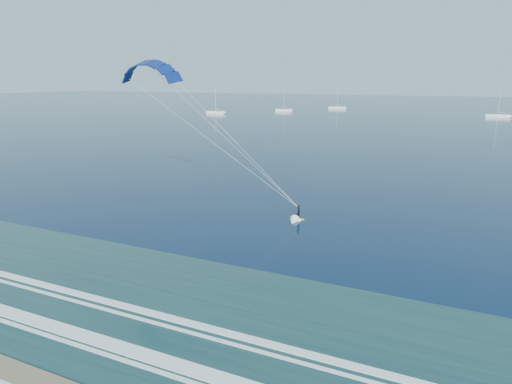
{
  "coord_description": "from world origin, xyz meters",
  "views": [
    {
      "loc": [
        21.0,
        -12.47,
        15.24
      ],
      "look_at": [
        2.46,
        26.82,
        4.46
      ],
      "focal_mm": 32.0,
      "sensor_mm": 36.0,
      "label": 1
    }
  ],
  "objects_px": {
    "sailboat_0": "(216,112)",
    "sailboat_2": "(337,108)",
    "kitesurfer_rig": "(223,136)",
    "sailboat_3": "(498,116)",
    "sailboat_1": "(284,110)"
  },
  "relations": [
    {
      "from": "sailboat_2",
      "to": "sailboat_3",
      "type": "distance_m",
      "value": 78.15
    },
    {
      "from": "kitesurfer_rig",
      "to": "sailboat_3",
      "type": "relative_size",
      "value": 1.67
    },
    {
      "from": "kitesurfer_rig",
      "to": "sailboat_2",
      "type": "xyz_separation_m",
      "value": [
        -40.75,
        194.56,
        -8.6
      ]
    },
    {
      "from": "sailboat_0",
      "to": "sailboat_2",
      "type": "bearing_deg",
      "value": 54.8
    },
    {
      "from": "sailboat_1",
      "to": "sailboat_3",
      "type": "height_order",
      "value": "sailboat_3"
    },
    {
      "from": "sailboat_0",
      "to": "sailboat_1",
      "type": "height_order",
      "value": "sailboat_0"
    },
    {
      "from": "sailboat_3",
      "to": "kitesurfer_rig",
      "type": "bearing_deg",
      "value": -101.11
    },
    {
      "from": "kitesurfer_rig",
      "to": "sailboat_2",
      "type": "bearing_deg",
      "value": 101.83
    },
    {
      "from": "sailboat_3",
      "to": "sailboat_2",
      "type": "bearing_deg",
      "value": 161.4
    },
    {
      "from": "sailboat_0",
      "to": "sailboat_3",
      "type": "distance_m",
      "value": 118.78
    },
    {
      "from": "sailboat_2",
      "to": "sailboat_3",
      "type": "height_order",
      "value": "sailboat_3"
    },
    {
      "from": "sailboat_1",
      "to": "sailboat_3",
      "type": "distance_m",
      "value": 92.09
    },
    {
      "from": "kitesurfer_rig",
      "to": "sailboat_0",
      "type": "distance_m",
      "value": 159.79
    },
    {
      "from": "sailboat_0",
      "to": "sailboat_2",
      "type": "height_order",
      "value": "sailboat_2"
    },
    {
      "from": "sailboat_2",
      "to": "sailboat_3",
      "type": "xyz_separation_m",
      "value": [
        74.07,
        -24.93,
        0.01
      ]
    }
  ]
}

